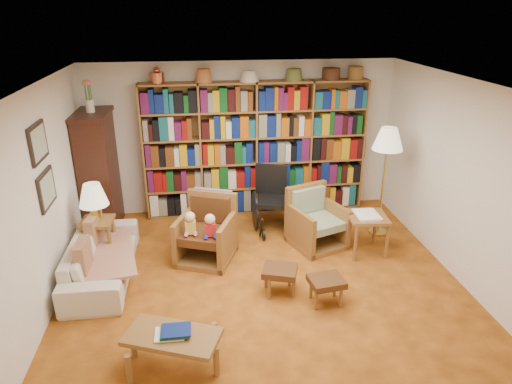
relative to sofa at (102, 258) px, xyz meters
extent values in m
plane|color=#B9621C|center=(2.05, -0.56, -0.27)|extent=(5.00, 5.00, 0.00)
plane|color=white|center=(2.05, -0.56, 2.23)|extent=(5.00, 5.00, 0.00)
plane|color=silver|center=(2.05, 1.94, 0.98)|extent=(5.00, 0.00, 5.00)
plane|color=silver|center=(2.05, -3.06, 0.98)|extent=(5.00, 0.00, 5.00)
plane|color=silver|center=(-0.45, -0.56, 0.98)|extent=(0.00, 5.00, 5.00)
plane|color=silver|center=(4.55, -0.56, 0.98)|extent=(0.00, 5.00, 5.00)
cube|color=brown|center=(2.25, 1.78, 0.83)|extent=(3.60, 0.30, 2.20)
cube|color=#37190F|center=(-0.21, 1.44, 0.63)|extent=(0.45, 0.90, 1.80)
cube|color=#37190F|center=(-0.21, 1.44, 1.56)|extent=(0.50, 0.95, 0.06)
cylinder|color=white|center=(-0.21, 1.44, 1.68)|extent=(0.12, 0.12, 0.18)
cube|color=black|center=(-0.43, -0.26, 1.63)|extent=(0.03, 0.52, 0.42)
cube|color=gray|center=(-0.42, -0.26, 1.63)|extent=(0.01, 0.44, 0.34)
cube|color=black|center=(-0.43, -0.26, 1.08)|extent=(0.03, 0.52, 0.42)
cube|color=gray|center=(-0.42, -0.26, 1.08)|extent=(0.01, 0.44, 0.34)
imported|color=beige|center=(0.00, 0.00, 0.00)|extent=(1.84, 0.73, 0.54)
cube|color=beige|center=(0.05, 0.00, 0.03)|extent=(0.94, 1.42, 0.04)
cube|color=maroon|center=(-0.13, 0.35, 0.18)|extent=(0.18, 0.42, 0.41)
cube|color=maroon|center=(-0.13, -0.35, 0.18)|extent=(0.13, 0.40, 0.40)
cube|color=brown|center=(-0.10, 0.43, 0.32)|extent=(0.45, 0.45, 0.04)
cylinder|color=brown|center=(-0.27, 0.26, 0.01)|extent=(0.05, 0.05, 0.57)
cylinder|color=brown|center=(0.07, 0.26, 0.01)|extent=(0.05, 0.05, 0.57)
cylinder|color=brown|center=(-0.27, 0.60, 0.01)|extent=(0.05, 0.05, 0.57)
cylinder|color=brown|center=(0.07, 0.60, 0.01)|extent=(0.05, 0.05, 0.57)
cylinder|color=gold|center=(-0.10, 0.43, 0.44)|extent=(0.13, 0.13, 0.21)
cone|color=#EEE4C4|center=(-0.10, 0.43, 0.71)|extent=(0.39, 0.39, 0.30)
cube|color=brown|center=(1.35, 0.25, -0.23)|extent=(0.94, 0.95, 0.08)
cube|color=brown|center=(1.03, 0.25, 0.05)|extent=(0.34, 0.71, 0.63)
cube|color=brown|center=(1.67, 0.25, 0.05)|extent=(0.34, 0.71, 0.63)
cube|color=brown|center=(1.35, 0.58, 0.18)|extent=(0.69, 0.34, 0.89)
cube|color=#523215|center=(1.35, 0.22, 0.13)|extent=(0.74, 0.78, 0.12)
cube|color=#523215|center=(1.35, 0.51, 0.38)|extent=(0.55, 0.30, 0.38)
cube|color=#B73055|center=(1.35, 0.62, 0.44)|extent=(0.54, 0.26, 0.40)
cube|color=brown|center=(2.97, 0.43, -0.23)|extent=(0.90, 0.91, 0.08)
cube|color=brown|center=(2.66, 0.43, 0.04)|extent=(0.32, 0.69, 0.61)
cube|color=brown|center=(3.28, 0.43, 0.04)|extent=(0.32, 0.69, 0.61)
cube|color=brown|center=(2.97, 0.75, 0.16)|extent=(0.67, 0.32, 0.86)
cube|color=gray|center=(2.97, 0.40, 0.11)|extent=(0.71, 0.75, 0.11)
cube|color=gray|center=(2.97, 0.69, 0.36)|extent=(0.53, 0.28, 0.36)
cube|color=black|center=(2.42, 1.00, 0.22)|extent=(0.62, 0.62, 0.07)
cube|color=black|center=(2.42, 1.24, 0.50)|extent=(0.49, 0.20, 0.49)
cylinder|color=black|center=(2.15, 1.11, 0.04)|extent=(0.03, 0.61, 0.61)
cylinder|color=black|center=(2.70, 1.11, 0.04)|extent=(0.03, 0.61, 0.61)
cylinder|color=black|center=(2.23, 0.69, -0.18)|extent=(0.03, 0.17, 0.17)
cylinder|color=black|center=(2.62, 0.69, -0.18)|extent=(0.03, 0.17, 0.17)
cylinder|color=gold|center=(4.03, 0.69, -0.25)|extent=(0.28, 0.28, 0.03)
cylinder|color=gold|center=(4.03, 0.69, 0.44)|extent=(0.03, 0.03, 1.42)
cone|color=#EEE4C4|center=(4.03, 0.69, 1.25)|extent=(0.45, 0.45, 0.32)
cube|color=brown|center=(3.61, 0.15, 0.28)|extent=(0.57, 0.57, 0.04)
cylinder|color=brown|center=(3.39, -0.07, 0.00)|extent=(0.05, 0.05, 0.53)
cylinder|color=brown|center=(3.84, -0.07, 0.00)|extent=(0.05, 0.05, 0.53)
cylinder|color=brown|center=(3.39, 0.38, 0.00)|extent=(0.05, 0.05, 0.53)
cylinder|color=brown|center=(3.84, 0.38, 0.00)|extent=(0.05, 0.05, 0.53)
cube|color=white|center=(3.61, 0.15, 0.32)|extent=(0.33, 0.41, 0.03)
cube|color=#523215|center=(2.22, -0.68, 0.03)|extent=(0.49, 0.45, 0.08)
cylinder|color=brown|center=(2.07, -0.80, -0.14)|extent=(0.04, 0.04, 0.26)
cylinder|color=brown|center=(2.37, -0.80, -0.14)|extent=(0.04, 0.04, 0.26)
cylinder|color=brown|center=(2.07, -0.56, -0.14)|extent=(0.04, 0.04, 0.26)
cylinder|color=brown|center=(2.37, -0.56, -0.14)|extent=(0.04, 0.04, 0.26)
cube|color=#523215|center=(2.72, -0.96, 0.03)|extent=(0.44, 0.38, 0.08)
cylinder|color=brown|center=(2.57, -1.08, -0.14)|extent=(0.04, 0.04, 0.26)
cylinder|color=brown|center=(2.87, -1.08, -0.14)|extent=(0.04, 0.04, 0.26)
cylinder|color=brown|center=(2.57, -0.84, -0.14)|extent=(0.04, 0.04, 0.26)
cylinder|color=brown|center=(2.87, -0.84, -0.14)|extent=(0.04, 0.04, 0.26)
cube|color=brown|center=(0.97, -1.76, 0.08)|extent=(1.00, 0.75, 0.05)
cylinder|color=brown|center=(0.57, -1.94, -0.10)|extent=(0.06, 0.06, 0.33)
cylinder|color=brown|center=(1.38, -1.94, -0.10)|extent=(0.06, 0.06, 0.33)
cylinder|color=brown|center=(0.57, -1.58, -0.10)|extent=(0.06, 0.06, 0.33)
cylinder|color=brown|center=(1.38, -1.58, -0.10)|extent=(0.06, 0.06, 0.33)
cube|color=brown|center=(0.97, -1.76, 0.14)|extent=(0.34, 0.31, 0.05)
camera|label=1|loc=(1.30, -5.35, 3.03)|focal=32.00mm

